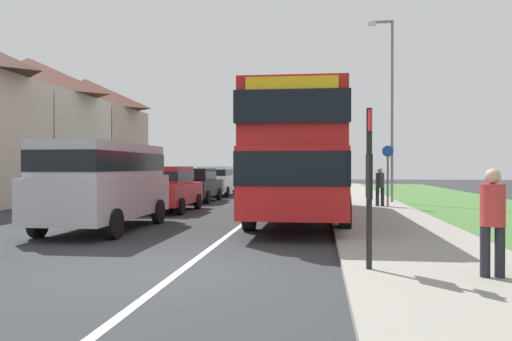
# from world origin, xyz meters

# --- Properties ---
(ground_plane) EXTENTS (120.00, 120.00, 0.00)m
(ground_plane) POSITION_xyz_m (0.00, 0.00, 0.00)
(ground_plane) COLOR #2D3033
(lane_marking_centre) EXTENTS (0.14, 60.00, 0.01)m
(lane_marking_centre) POSITION_xyz_m (0.00, 8.00, 0.00)
(lane_marking_centre) COLOR silver
(lane_marking_centre) RESTS_ON ground_plane
(pavement_near_side) EXTENTS (3.20, 68.00, 0.12)m
(pavement_near_side) POSITION_xyz_m (4.20, 6.00, 0.06)
(pavement_near_side) COLOR gray
(pavement_near_side) RESTS_ON ground_plane
(double_decker_bus) EXTENTS (2.80, 11.00, 3.70)m
(double_decker_bus) POSITION_xyz_m (1.64, 8.25, 2.14)
(double_decker_bus) COLOR red
(double_decker_bus) RESTS_ON ground_plane
(parked_van_silver) EXTENTS (2.11, 5.26, 2.31)m
(parked_van_silver) POSITION_xyz_m (-3.47, 4.87, 1.37)
(parked_van_silver) COLOR #B7B7BC
(parked_van_silver) RESTS_ON ground_plane
(parked_car_red) EXTENTS (2.00, 4.14, 1.70)m
(parked_car_red) POSITION_xyz_m (-3.49, 10.44, 0.93)
(parked_car_red) COLOR #B21E1E
(parked_car_red) RESTS_ON ground_plane
(parked_car_black) EXTENTS (1.96, 4.30, 1.61)m
(parked_car_black) POSITION_xyz_m (-3.68, 15.75, 0.89)
(parked_car_black) COLOR black
(parked_car_black) RESTS_ON ground_plane
(parked_car_white) EXTENTS (2.00, 4.43, 1.70)m
(parked_car_white) POSITION_xyz_m (-3.73, 20.81, 0.93)
(parked_car_white) COLOR silver
(parked_car_white) RESTS_ON ground_plane
(pedestrian_at_stop) EXTENTS (0.34, 0.34, 1.67)m
(pedestrian_at_stop) POSITION_xyz_m (4.69, -0.54, 0.98)
(pedestrian_at_stop) COLOR #23232D
(pedestrian_at_stop) RESTS_ON ground_plane
(pedestrian_walking_away) EXTENTS (0.34, 0.34, 1.67)m
(pedestrian_walking_away) POSITION_xyz_m (4.64, 12.66, 0.98)
(pedestrian_walking_away) COLOR #23232D
(pedestrian_walking_away) RESTS_ON ground_plane
(bus_stop_sign) EXTENTS (0.09, 0.52, 2.60)m
(bus_stop_sign) POSITION_xyz_m (3.00, -0.15, 1.54)
(bus_stop_sign) COLOR black
(bus_stop_sign) RESTS_ON ground_plane
(cycle_route_sign) EXTENTS (0.44, 0.08, 2.52)m
(cycle_route_sign) POSITION_xyz_m (4.90, 12.28, 1.43)
(cycle_route_sign) COLOR slate
(cycle_route_sign) RESTS_ON ground_plane
(street_lamp_mid) EXTENTS (1.14, 0.20, 8.21)m
(street_lamp_mid) POSITION_xyz_m (5.36, 15.14, 4.66)
(street_lamp_mid) COLOR slate
(street_lamp_mid) RESTS_ON ground_plane
(house_terrace_far_side) EXTENTS (6.52, 19.70, 7.55)m
(house_terrace_far_side) POSITION_xyz_m (-13.29, 17.54, 3.77)
(house_terrace_far_side) COLOR beige
(house_terrace_far_side) RESTS_ON ground_plane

